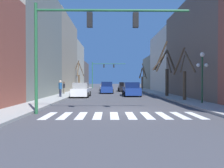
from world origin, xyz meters
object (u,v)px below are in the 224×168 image
Objects in this scene: car_parked_left_far at (106,87)px; street_tree_right_far at (184,76)px; traffic_signal_far at (102,69)px; car_parked_right_mid at (107,88)px; car_driving_toward_lane at (131,90)px; street_tree_left_near at (165,70)px; traffic_signal_near at (83,32)px; car_parked_right_near at (124,87)px; street_lamp_right_corner at (202,67)px; car_at_intersection at (81,90)px; pedestrian_crossing_street at (60,87)px; street_tree_right_near at (79,77)px; pedestrian_on_left_sidewalk at (64,87)px; street_tree_left_mid at (142,78)px.

car_parked_left_far is 24.72m from street_tree_right_far.
traffic_signal_far is 1.84× the size of car_parked_left_far.
car_parked_right_mid is 6.75m from car_driving_toward_lane.
traffic_signal_near is at bearing -122.04° from street_tree_left_near.
car_parked_right_near is (2.95, 5.87, -0.04)m from car_parked_right_mid.
car_at_intersection is (-10.65, 8.34, -2.22)m from street_lamp_right_corner.
pedestrian_crossing_street is (-3.60, -31.08, -3.62)m from traffic_signal_far.
traffic_signal_far is 21.99m from car_parked_right_mid.
pedestrian_crossing_street is at bearing -87.86° from street_tree_right_near.
street_tree_right_far is at bearing -76.15° from traffic_signal_far.
street_tree_left_mid is (12.75, 14.20, 1.40)m from pedestrian_on_left_sidewalk.
street_tree_right_far is at bearing 29.05° from pedestrian_on_left_sidewalk.
pedestrian_crossing_street is 0.34× the size of street_tree_left_mid.
car_parked_left_far is 0.78× the size of street_tree_right_near.
traffic_signal_far is 1.44× the size of street_tree_right_near.
street_tree_left_near is (-0.76, 8.33, 0.11)m from street_lamp_right_corner.
traffic_signal_near reaches higher than street_tree_right_far.
street_tree_right_far reaches higher than car_driving_toward_lane.
traffic_signal_near is at bearing -89.72° from traffic_signal_far.
street_tree_right_near is (-4.33, -11.33, -2.17)m from traffic_signal_far.
street_tree_right_far is (4.09, -7.36, 1.52)m from car_driving_toward_lane.
street_lamp_right_corner is 0.89× the size of car_parked_right_near.
street_lamp_right_corner is 0.62× the size of street_tree_left_near.
car_driving_toward_lane is at bearing -80.69° from traffic_signal_far.
street_lamp_right_corner is 0.83× the size of street_tree_right_far.
street_tree_right_near is at bearing 116.98° from street_lamp_right_corner.
pedestrian_on_left_sidewalk is (-4.34, -25.53, -3.71)m from traffic_signal_far.
car_parked_left_far is 1.01× the size of car_parked_right_mid.
traffic_signal_far is 1.60× the size of street_tree_left_mid.
traffic_signal_far is at bearing -41.10° from pedestrian_crossing_street.
car_parked_left_far is 18.12m from car_at_intersection.
street_lamp_right_corner reaches higher than car_parked_left_far.
traffic_signal_far is 4.66× the size of pedestrian_crossing_street.
pedestrian_on_left_sidewalk is at bearing -131.92° from street_tree_left_mid.
pedestrian_crossing_street is 0.37× the size of street_tree_right_far.
street_tree_left_near is at bearing 92.96° from street_tree_right_far.
street_lamp_right_corner reaches higher than car_parked_right_near.
street_tree_right_near is (-12.74, 0.00, 0.14)m from street_tree_left_mid.
traffic_signal_near is 15.37m from street_tree_left_near.
car_parked_right_mid is (1.18, 20.75, -3.89)m from traffic_signal_near.
car_at_intersection is at bearing 141.95° from street_lamp_right_corner.
car_parked_right_mid is 0.70× the size of street_tree_left_near.
street_tree_right_near is at bearing 118.76° from street_tree_right_far.
car_parked_right_mid is 1.07× the size of car_at_intersection.
street_tree_left_mid reaches higher than street_lamp_right_corner.
street_tree_left_near reaches higher than pedestrian_on_left_sidewalk.
car_driving_toward_lane is 1.09× the size of car_parked_right_near.
traffic_signal_far reaches higher than car_parked_right_mid.
street_tree_right_near reaches higher than street_tree_right_far.
pedestrian_crossing_street is at bearing -27.66° from car_parked_right_mid.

